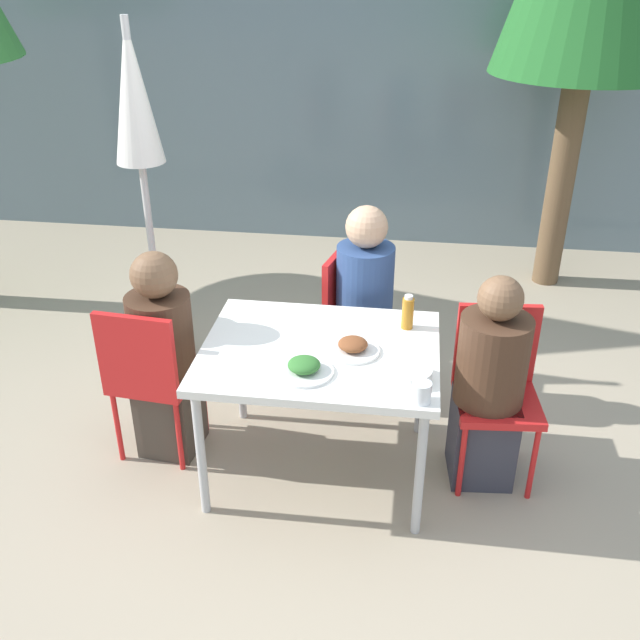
# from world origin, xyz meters

# --- Properties ---
(ground_plane) EXTENTS (24.00, 24.00, 0.00)m
(ground_plane) POSITION_xyz_m (0.00, 0.00, 0.00)
(ground_plane) COLOR tan
(building_facade) EXTENTS (10.00, 0.20, 3.00)m
(building_facade) POSITION_xyz_m (0.00, 3.32, 1.50)
(building_facade) COLOR slate
(building_facade) RESTS_ON ground
(dining_table) EXTENTS (1.12, 0.89, 0.72)m
(dining_table) POSITION_xyz_m (0.00, 0.00, 0.66)
(dining_table) COLOR white
(dining_table) RESTS_ON ground
(chair_left) EXTENTS (0.44, 0.44, 0.88)m
(chair_left) POSITION_xyz_m (-0.87, -0.00, 0.52)
(chair_left) COLOR red
(chair_left) RESTS_ON ground
(person_left) EXTENTS (0.32, 0.32, 1.13)m
(person_left) POSITION_xyz_m (-0.81, 0.07, 0.54)
(person_left) COLOR #473D33
(person_left) RESTS_ON ground
(chair_right) EXTENTS (0.43, 0.43, 0.88)m
(chair_right) POSITION_xyz_m (0.85, 0.15, 0.52)
(chair_right) COLOR red
(chair_right) RESTS_ON ground
(person_right) EXTENTS (0.34, 0.34, 1.11)m
(person_right) POSITION_xyz_m (0.81, 0.07, 0.52)
(person_right) COLOR #383842
(person_right) RESTS_ON ground
(chair_far) EXTENTS (0.48, 0.48, 0.88)m
(chair_far) POSITION_xyz_m (0.09, 0.76, 0.52)
(chair_far) COLOR red
(chair_far) RESTS_ON ground
(person_far) EXTENTS (0.34, 0.34, 1.19)m
(person_far) POSITION_xyz_m (0.15, 0.70, 0.57)
(person_far) COLOR #383842
(person_far) RESTS_ON ground
(closed_umbrella) EXTENTS (0.36, 0.36, 2.08)m
(closed_umbrella) POSITION_xyz_m (-1.18, 0.99, 1.50)
(closed_umbrella) COLOR #333333
(closed_umbrella) RESTS_ON ground
(plate_0) EXTENTS (0.27, 0.27, 0.07)m
(plate_0) POSITION_xyz_m (-0.04, -0.23, 0.75)
(plate_0) COLOR white
(plate_0) RESTS_ON dining_table
(plate_1) EXTENTS (0.25, 0.25, 0.07)m
(plate_1) POSITION_xyz_m (0.16, -0.01, 0.75)
(plate_1) COLOR white
(plate_1) RESTS_ON dining_table
(bottle) EXTENTS (0.06, 0.06, 0.18)m
(bottle) POSITION_xyz_m (0.40, 0.26, 0.81)
(bottle) COLOR #B7751E
(bottle) RESTS_ON dining_table
(drinking_cup) EXTENTS (0.08, 0.08, 0.09)m
(drinking_cup) POSITION_xyz_m (0.48, -0.38, 0.77)
(drinking_cup) COLOR white
(drinking_cup) RESTS_ON dining_table
(salad_bowl) EXTENTS (0.19, 0.19, 0.06)m
(salad_bowl) POSITION_xyz_m (0.43, -0.21, 0.75)
(salad_bowl) COLOR white
(salad_bowl) RESTS_ON dining_table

